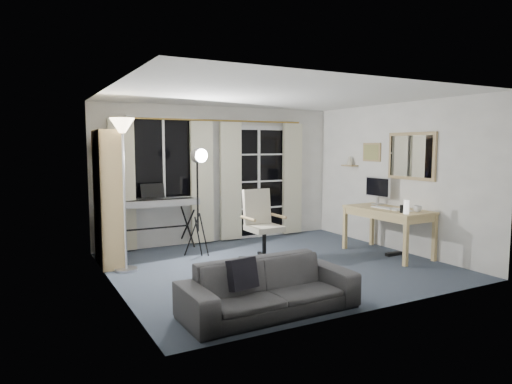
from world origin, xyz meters
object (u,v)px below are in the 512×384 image
at_px(bookshelf, 106,201).
at_px(studio_light, 199,168).
at_px(keyboard_piano, 155,204).
at_px(monitor, 378,188).
at_px(sofa, 269,278).
at_px(mug, 418,208).
at_px(desk, 388,214).
at_px(torchiere_lamp, 123,149).
at_px(office_chair, 260,219).

bearing_deg(bookshelf, studio_light, -5.41).
xyz_separation_m(keyboard_piano, monitor, (3.36, -1.48, 0.23)).
bearing_deg(monitor, bookshelf, 164.54).
relative_size(monitor, sofa, 0.29).
bearing_deg(mug, keyboard_piano, 143.36).
xyz_separation_m(monitor, mug, (-0.10, -0.95, -0.22)).
bearing_deg(desk, monitor, 64.53).
distance_m(torchiere_lamp, sofa, 2.81).
distance_m(keyboard_piano, mug, 4.07).
height_order(desk, mug, mug).
height_order(bookshelf, keyboard_piano, bookshelf).
relative_size(studio_light, mug, 14.21).
bearing_deg(desk, bookshelf, 158.03).
distance_m(torchiere_lamp, office_chair, 2.20).
bearing_deg(office_chair, studio_light, 136.94).
bearing_deg(bookshelf, desk, -17.65).
bearing_deg(sofa, desk, 23.22).
distance_m(keyboard_piano, studio_light, 1.02).
bearing_deg(desk, mug, -80.56).
bearing_deg(office_chair, desk, -19.89).
xyz_separation_m(keyboard_piano, sofa, (0.27, -3.25, -0.42)).
distance_m(torchiere_lamp, keyboard_piano, 1.47).
bearing_deg(sofa, bookshelf, 110.51).
distance_m(studio_light, sofa, 2.80).
relative_size(bookshelf, desk, 1.39).
distance_m(office_chair, mug, 2.34).
height_order(torchiere_lamp, office_chair, torchiere_lamp).
height_order(desk, sofa, desk).
height_order(torchiere_lamp, desk, torchiere_lamp).
distance_m(torchiere_lamp, desk, 4.10).
height_order(keyboard_piano, studio_light, studio_light).
distance_m(torchiere_lamp, studio_light, 1.27).
bearing_deg(keyboard_piano, studio_light, -51.24).
height_order(bookshelf, desk, bookshelf).
xyz_separation_m(office_chair, mug, (2.03, -1.14, 0.17)).
relative_size(torchiere_lamp, sofa, 1.12).
bearing_deg(office_chair, sofa, -117.65).
xyz_separation_m(keyboard_piano, mug, (3.27, -2.43, 0.01)).
distance_m(bookshelf, monitor, 4.32).
bearing_deg(studio_light, sofa, -108.70).
bearing_deg(sofa, mug, 14.02).
height_order(bookshelf, torchiere_lamp, torchiere_lamp).
relative_size(desk, monitor, 2.63).
relative_size(keyboard_piano, monitor, 2.68).
distance_m(keyboard_piano, sofa, 3.28).
xyz_separation_m(mug, sofa, (-3.00, -0.82, -0.43)).
relative_size(keyboard_piano, sofa, 0.77).
bearing_deg(mug, monitor, 84.20).
height_order(bookshelf, mug, bookshelf).
relative_size(bookshelf, studio_light, 1.13).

